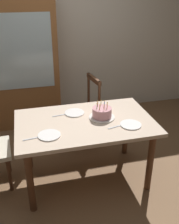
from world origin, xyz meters
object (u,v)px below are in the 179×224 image
dining_table (85,129)px  china_cabinet (20,66)px  plate_near_celebrant (49,135)px  plate_far_side (74,113)px  plate_near_guest (131,125)px  chair_spindle_back (82,112)px  birthday_cake (102,113)px

dining_table → china_cabinet: size_ratio=0.77×
plate_near_celebrant → china_cabinet: china_cabinet is taller
plate_far_side → plate_near_guest: 0.65m
chair_spindle_back → dining_table: bearing=-100.6°
birthday_cake → plate_near_guest: (0.24, -0.23, -0.05)m
dining_table → plate_near_celebrant: plate_near_celebrant is taller
plate_near_celebrant → dining_table: bearing=27.0°
plate_near_celebrant → chair_spindle_back: bearing=61.0°
plate_near_guest → chair_spindle_back: bearing=106.5°
dining_table → plate_far_side: plate_far_side is taller
dining_table → birthday_cake: bearing=7.9°
dining_table → china_cabinet: bearing=111.8°
dining_table → china_cabinet: (-0.62, 1.56, 0.30)m
dining_table → chair_spindle_back: chair_spindle_back is taller
plate_near_guest → plate_near_celebrant: bearing=180.0°
plate_far_side → chair_spindle_back: bearing=69.2°
dining_table → plate_near_celebrant: size_ratio=6.61×
birthday_cake → plate_near_guest: bearing=-43.7°
dining_table → plate_near_guest: 0.49m
plate_near_guest → china_cabinet: 2.06m
birthday_cake → chair_spindle_back: bearing=93.8°
chair_spindle_back → china_cabinet: bearing=134.5°
china_cabinet → plate_far_side: bearing=-67.9°
dining_table → birthday_cake: size_ratio=5.19×
chair_spindle_back → china_cabinet: 1.20m
dining_table → plate_far_side: 0.24m
chair_spindle_back → china_cabinet: (-0.77, 0.78, 0.49)m
plate_far_side → plate_near_guest: (0.51, -0.41, 0.00)m
plate_near_guest → china_cabinet: bearing=121.0°
china_cabinet → plate_near_celebrant: bearing=-82.8°
plate_near_celebrant → china_cabinet: 1.79m
dining_table → chair_spindle_back: bearing=79.4°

